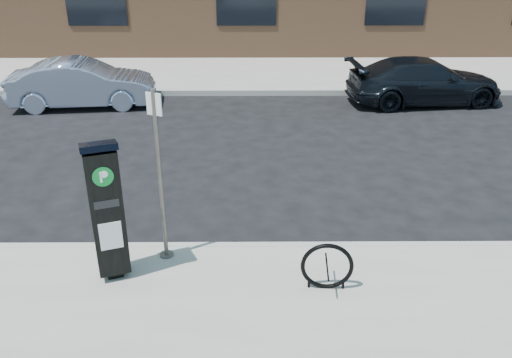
{
  "coord_description": "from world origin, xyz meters",
  "views": [
    {
      "loc": [
        0.21,
        -6.79,
        4.46
      ],
      "look_at": [
        0.25,
        0.5,
        0.97
      ],
      "focal_mm": 38.0,
      "sensor_mm": 36.0,
      "label": 1
    }
  ],
  "objects_px": {
    "parking_kiosk": "(107,210)",
    "car_silver": "(82,84)",
    "bike_rack": "(327,267)",
    "sign_pole": "(160,179)",
    "car_dark": "(424,81)"
  },
  "relations": [
    {
      "from": "bike_rack",
      "to": "car_silver",
      "type": "height_order",
      "value": "car_silver"
    },
    {
      "from": "bike_rack",
      "to": "car_dark",
      "type": "height_order",
      "value": "car_dark"
    },
    {
      "from": "sign_pole",
      "to": "bike_rack",
      "type": "relative_size",
      "value": 3.6
    },
    {
      "from": "bike_rack",
      "to": "car_dark",
      "type": "distance_m",
      "value": 9.14
    },
    {
      "from": "sign_pole",
      "to": "car_dark",
      "type": "relative_size",
      "value": 0.59
    },
    {
      "from": "parking_kiosk",
      "to": "car_silver",
      "type": "distance_m",
      "value": 8.26
    },
    {
      "from": "parking_kiosk",
      "to": "bike_rack",
      "type": "relative_size",
      "value": 2.86
    },
    {
      "from": "sign_pole",
      "to": "bike_rack",
      "type": "height_order",
      "value": "sign_pole"
    },
    {
      "from": "parking_kiosk",
      "to": "car_silver",
      "type": "height_order",
      "value": "parking_kiosk"
    },
    {
      "from": "parking_kiosk",
      "to": "bike_rack",
      "type": "xyz_separation_m",
      "value": [
        2.8,
        -0.31,
        -0.66
      ]
    },
    {
      "from": "bike_rack",
      "to": "sign_pole",
      "type": "bearing_deg",
      "value": 164.31
    },
    {
      "from": "car_silver",
      "to": "car_dark",
      "type": "height_order",
      "value": "car_silver"
    },
    {
      "from": "sign_pole",
      "to": "car_dark",
      "type": "xyz_separation_m",
      "value": [
        5.81,
        7.62,
        -0.76
      ]
    },
    {
      "from": "bike_rack",
      "to": "car_dark",
      "type": "relative_size",
      "value": 0.17
    },
    {
      "from": "car_silver",
      "to": "car_dark",
      "type": "xyz_separation_m",
      "value": [
        9.04,
        0.25,
        -0.02
      ]
    }
  ]
}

